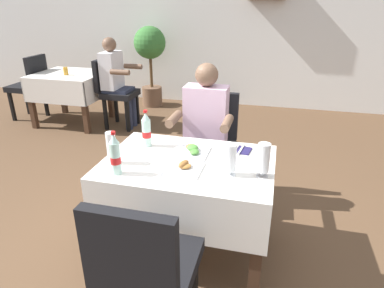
% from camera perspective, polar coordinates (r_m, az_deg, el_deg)
% --- Properties ---
extents(ground_plane, '(11.00, 11.00, 0.00)m').
position_cam_1_polar(ground_plane, '(2.58, -3.99, -18.97)').
color(ground_plane, brown).
extents(back_wall, '(11.00, 0.12, 2.83)m').
position_cam_1_polar(back_wall, '(5.94, 8.68, 20.03)').
color(back_wall, white).
rests_on(back_wall, ground).
extents(main_dining_table, '(1.12, 0.80, 0.74)m').
position_cam_1_polar(main_dining_table, '(2.33, -0.61, -6.76)').
color(main_dining_table, white).
rests_on(main_dining_table, ground).
extents(chair_far_diner_seat, '(0.44, 0.50, 0.97)m').
position_cam_1_polar(chair_far_diner_seat, '(3.02, 3.24, 0.35)').
color(chair_far_diner_seat, black).
rests_on(chair_far_diner_seat, ground).
extents(chair_near_camera_side, '(0.44, 0.50, 0.97)m').
position_cam_1_polar(chair_near_camera_side, '(1.73, -7.77, -19.88)').
color(chair_near_camera_side, black).
rests_on(chair_near_camera_side, ground).
extents(seated_diner_far, '(0.50, 0.46, 1.26)m').
position_cam_1_polar(seated_diner_far, '(2.87, 2.11, 2.49)').
color(seated_diner_far, '#282D42').
rests_on(seated_diner_far, ground).
extents(plate_near_camera, '(0.22, 0.22, 0.05)m').
position_cam_1_polar(plate_near_camera, '(2.13, -1.36, -3.95)').
color(plate_near_camera, white).
rests_on(plate_near_camera, main_dining_table).
extents(plate_far_diner, '(0.24, 0.24, 0.05)m').
position_cam_1_polar(plate_far_diner, '(2.35, -0.06, -1.09)').
color(plate_far_diner, white).
rests_on(plate_far_diner, main_dining_table).
extents(beer_glass_left, '(0.08, 0.08, 0.21)m').
position_cam_1_polar(beer_glass_left, '(2.05, 11.93, -2.68)').
color(beer_glass_left, white).
rests_on(beer_glass_left, main_dining_table).
extents(beer_glass_middle, '(0.07, 0.07, 0.20)m').
position_cam_1_polar(beer_glass_middle, '(2.03, 6.53, -2.45)').
color(beer_glass_middle, white).
rests_on(beer_glass_middle, main_dining_table).
extents(beer_glass_right, '(0.07, 0.07, 0.21)m').
position_cam_1_polar(beer_glass_right, '(2.23, -13.45, -0.63)').
color(beer_glass_right, white).
rests_on(beer_glass_right, main_dining_table).
extents(cola_bottle_primary, '(0.06, 0.06, 0.27)m').
position_cam_1_polar(cola_bottle_primary, '(2.45, -7.70, 2.29)').
color(cola_bottle_primary, silver).
rests_on(cola_bottle_primary, main_dining_table).
extents(cola_bottle_secondary, '(0.06, 0.06, 0.28)m').
position_cam_1_polar(cola_bottle_secondary, '(2.09, -12.82, -1.89)').
color(cola_bottle_secondary, silver).
rests_on(cola_bottle_secondary, main_dining_table).
extents(napkin_cutlery_set, '(0.19, 0.19, 0.01)m').
position_cam_1_polar(napkin_cutlery_set, '(2.42, 7.87, -0.94)').
color(napkin_cutlery_set, '#231E4C').
rests_on(napkin_cutlery_set, main_dining_table).
extents(background_dining_table, '(0.96, 0.86, 0.74)m').
position_cam_1_polar(background_dining_table, '(5.31, -19.78, 9.24)').
color(background_dining_table, white).
rests_on(background_dining_table, ground).
extents(background_chair_left, '(0.50, 0.44, 0.97)m').
position_cam_1_polar(background_chair_left, '(5.72, -25.62, 9.19)').
color(background_chair_left, black).
rests_on(background_chair_left, ground).
extents(background_chair_right, '(0.50, 0.44, 0.97)m').
position_cam_1_polar(background_chair_right, '(4.97, -13.04, 9.02)').
color(background_chair_right, black).
rests_on(background_chair_right, ground).
extents(background_patron, '(0.46, 0.50, 1.26)m').
position_cam_1_polar(background_patron, '(4.91, -12.69, 10.78)').
color(background_patron, '#282D42').
rests_on(background_patron, ground).
extents(background_table_tumbler, '(0.06, 0.06, 0.11)m').
position_cam_1_polar(background_table_tumbler, '(5.16, -20.53, 11.45)').
color(background_table_tumbler, '#C68928').
rests_on(background_table_tumbler, background_dining_table).
extents(potted_plant_corner, '(0.53, 0.53, 1.33)m').
position_cam_1_polar(potted_plant_corner, '(5.87, -7.05, 14.80)').
color(potted_plant_corner, brown).
rests_on(potted_plant_corner, ground).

